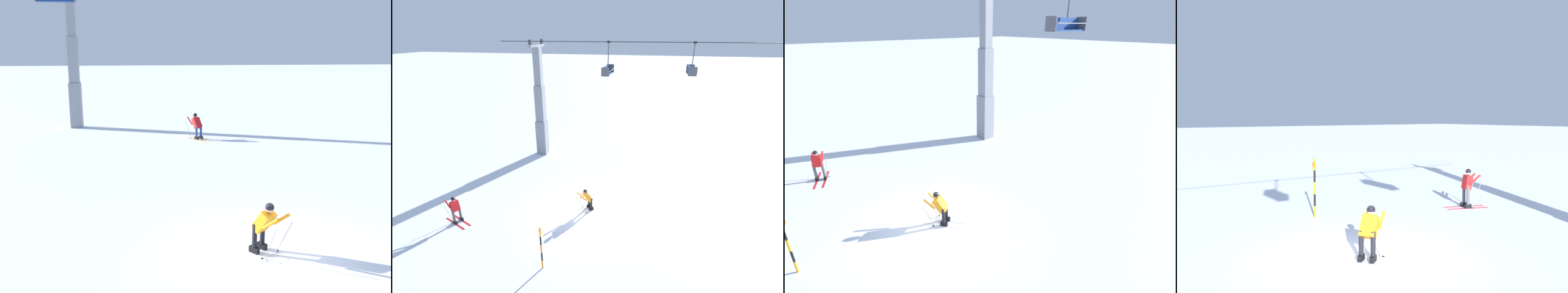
{
  "view_description": "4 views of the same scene",
  "coord_description": "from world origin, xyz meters",
  "views": [
    {
      "loc": [
        -10.02,
        3.45,
        5.19
      ],
      "look_at": [
        1.05,
        2.09,
        2.66
      ],
      "focal_mm": 39.65,
      "sensor_mm": 36.0,
      "label": 1
    },
    {
      "loc": [
        3.3,
        -13.32,
        9.93
      ],
      "look_at": [
        -0.43,
        2.36,
        3.33
      ],
      "focal_mm": 25.46,
      "sensor_mm": 36.0,
      "label": 2
    },
    {
      "loc": [
        7.91,
        -4.19,
        7.38
      ],
      "look_at": [
        -0.64,
        3.04,
        2.41
      ],
      "focal_mm": 25.51,
      "sensor_mm": 36.0,
      "label": 3
    },
    {
      "loc": [
        6.14,
        9.35,
        3.8
      ],
      "look_at": [
        0.92,
        1.9,
        3.12
      ],
      "focal_mm": 38.59,
      "sensor_mm": 36.0,
      "label": 4
    }
  ],
  "objects": [
    {
      "name": "ground_plane",
      "position": [
        0.0,
        0.0,
        0.0
      ],
      "size": [
        260.0,
        260.0,
        0.0
      ],
      "primitive_type": "plane",
      "color": "white"
    },
    {
      "name": "skier_distant_downhill",
      "position": [
        14.72,
        0.34,
        0.87
      ],
      "size": [
        1.77,
        1.37,
        1.64
      ],
      "color": "yellow",
      "rests_on": "ground_plane"
    },
    {
      "name": "lift_tower_far",
      "position": [
        19.48,
        7.89,
        3.97
      ],
      "size": [
        0.75,
        2.75,
        9.52
      ],
      "color": "gray",
      "rests_on": "ground_plane"
    },
    {
      "name": "skier_carving_main",
      "position": [
        0.0,
        0.45,
        0.81
      ],
      "size": [
        1.63,
        1.41,
        1.55
      ],
      "color": "white",
      "rests_on": "ground_plane"
    }
  ]
}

